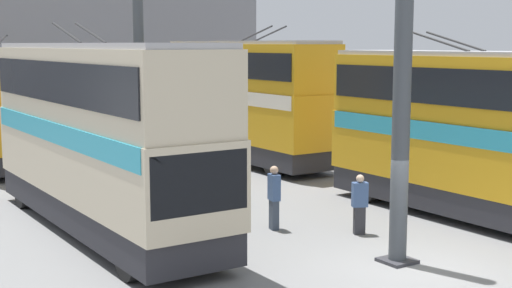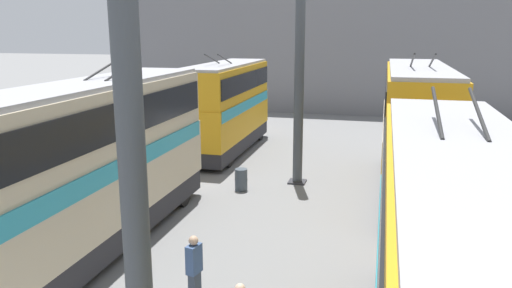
% 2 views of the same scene
% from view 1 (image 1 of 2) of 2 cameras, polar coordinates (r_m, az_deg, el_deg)
% --- Properties ---
extents(ground_plane, '(240.00, 240.00, 0.00)m').
position_cam_1_polar(ground_plane, '(17.29, 12.40, -9.63)').
color(ground_plane, slate).
extents(depot_back_wall, '(0.50, 36.00, 9.55)m').
position_cam_1_polar(depot_back_wall, '(47.37, -18.84, 7.11)').
color(depot_back_wall, slate).
rests_on(depot_back_wall, ground_plane).
extents(support_column_near, '(0.76, 0.76, 8.49)m').
position_cam_1_polar(support_column_near, '(16.88, 11.60, 4.23)').
color(support_column_near, '#42474C').
rests_on(support_column_near, ground_plane).
extents(support_column_far, '(0.76, 0.76, 8.49)m').
position_cam_1_polar(support_column_far, '(29.30, -9.33, 5.83)').
color(support_column_far, '#42474C').
rests_on(support_column_far, ground_plane).
extents(bus_left_near, '(10.31, 2.54, 5.59)m').
position_cam_1_polar(bus_left_near, '(21.77, 17.35, 1.40)').
color(bus_left_near, black).
rests_on(bus_left_near, ground_plane).
extents(bus_left_far, '(10.44, 2.54, 5.93)m').
position_cam_1_polar(bus_left_far, '(31.28, -0.77, 4.05)').
color(bus_left_far, black).
rests_on(bus_left_far, ground_plane).
extents(bus_right_near, '(11.45, 2.54, 5.83)m').
position_cam_1_polar(bus_right_near, '(19.93, -12.41, 1.42)').
color(bus_right_near, black).
rests_on(bus_right_near, ground_plane).
extents(person_aisle_foreground, '(0.40, 0.48, 1.66)m').
position_cam_1_polar(person_aisle_foreground, '(19.73, 8.29, -4.68)').
color(person_aisle_foreground, '#2D2D33').
rests_on(person_aisle_foreground, ground_plane).
extents(person_aisle_midway, '(0.46, 0.33, 1.82)m').
position_cam_1_polar(person_aisle_midway, '(20.01, 1.46, -4.15)').
color(person_aisle_midway, '#384251').
rests_on(person_aisle_midway, ground_plane).
extents(oil_drum, '(0.56, 0.56, 0.95)m').
position_cam_1_polar(oil_drum, '(27.31, -11.81, -2.09)').
color(oil_drum, '#424C56').
rests_on(oil_drum, ground_plane).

